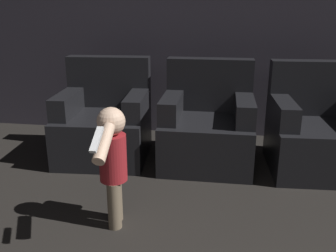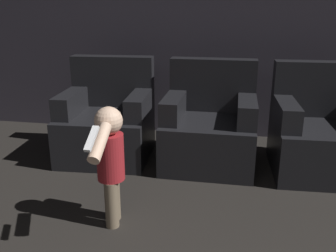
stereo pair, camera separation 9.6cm
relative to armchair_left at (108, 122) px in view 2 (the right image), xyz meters
The scene contains 5 objects.
wall_back 1.50m from the armchair_left, 45.57° to the left, with size 8.40×0.05×2.60m.
armchair_left is the anchor object (origin of this frame).
armchair_middle 0.97m from the armchair_left, ahead, with size 0.80×0.79×0.92m.
armchair_right 1.93m from the armchair_left, ahead, with size 0.84×0.82×0.92m.
person_toddler 1.23m from the armchair_left, 69.79° to the right, with size 0.18×0.55×0.81m.
Camera 2 is at (0.38, 0.44, 1.41)m, focal length 40.00 mm.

